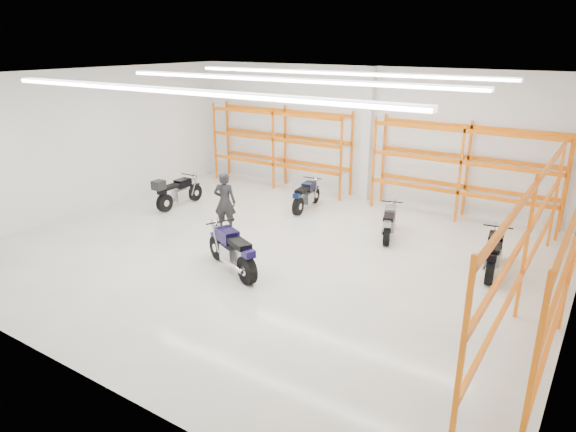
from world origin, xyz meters
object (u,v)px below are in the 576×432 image
Objects in this scene: motorcycle_back_c at (389,223)px; standing_man at (225,202)px; motorcycle_back_a at (176,192)px; motorcycle_back_b at (306,196)px; motorcycle_back_d at (493,255)px; structural_column at (367,135)px; motorcycle_main at (233,252)px.

motorcycle_back_c is 4.72m from standing_man.
motorcycle_back_a is 2.95m from standing_man.
motorcycle_back_d is (6.27, -1.72, 0.02)m from motorcycle_back_b.
motorcycle_main is at bearing -90.19° from structural_column.
standing_man is (-4.20, -2.09, 0.45)m from motorcycle_back_c.
motorcycle_back_a is at bearing 148.65° from motorcycle_main.
motorcycle_back_d reaches higher than motorcycle_back_b.
motorcycle_back_c is 0.89× the size of motorcycle_back_d.
motorcycle_back_c is at bearing -15.15° from motorcycle_back_b.
standing_man reaches higher than motorcycle_main.
motorcycle_back_d is at bearing -15.54° from motorcycle_back_c.
motorcycle_main is 5.19m from motorcycle_back_b.
standing_man is (2.81, -0.82, 0.36)m from motorcycle_back_a.
motorcycle_back_a is at bearing -169.71° from motorcycle_back_c.
motorcycle_back_c is (2.23, 4.19, -0.09)m from motorcycle_main.
motorcycle_back_d is at bearing 2.53° from motorcycle_back_a.
standing_man is at bearing 133.36° from motorcycle_main.
motorcycle_back_d is at bearing 166.88° from standing_man.
motorcycle_back_b is (3.72, 2.16, -0.07)m from motorcycle_back_a.
motorcycle_back_b is 3.40m from motorcycle_back_c.
motorcycle_back_b is at bearing 164.67° from motorcycle_back_d.
motorcycle_back_a is 7.12m from motorcycle_back_c.
motorcycle_back_b is at bearing 30.15° from motorcycle_back_a.
standing_man is at bearing -16.33° from motorcycle_back_a.
structural_column is at bearing 63.98° from motorcycle_back_b.
motorcycle_back_c is 1.04× the size of standing_man.
motorcycle_main is 1.02× the size of motorcycle_back_a.
structural_column is (4.81, 4.38, 1.73)m from motorcycle_back_a.
motorcycle_back_b reaches higher than motorcycle_back_c.
motorcycle_back_a reaches higher than motorcycle_back_d.
motorcycle_back_a is 1.19× the size of standing_man.
standing_man reaches higher than motorcycle_back_b.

